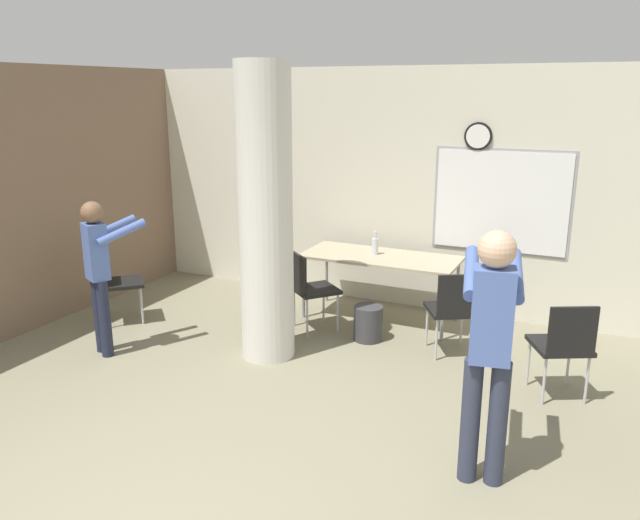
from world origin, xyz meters
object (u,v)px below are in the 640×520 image
object	(u,v)px
chair_table_left	(309,285)
person_watching_back	(100,266)
chair_table_right	(453,306)
bottle_on_table	(375,246)
folding_table	(381,260)
chair_by_left_wall	(115,278)
person_playing_side	(490,338)
chair_mid_room	(564,342)

from	to	relation	value
chair_table_left	person_watching_back	world-z (taller)	person_watching_back
chair_table_right	person_watching_back	distance (m)	3.44
bottle_on_table	person_watching_back	bearing A→B (deg)	-134.78
folding_table	chair_by_left_wall	size ratio (longest dim) A/B	1.99
bottle_on_table	person_playing_side	bearing A→B (deg)	-56.44
folding_table	chair_mid_room	xyz separation A→B (m)	(2.03, -1.15, -0.19)
person_watching_back	chair_mid_room	bearing A→B (deg)	12.09
bottle_on_table	chair_by_left_wall	size ratio (longest dim) A/B	0.30
chair_table_left	person_playing_side	bearing A→B (deg)	-41.11
chair_mid_room	person_watching_back	xyz separation A→B (m)	(-4.17, -0.89, 0.39)
person_playing_side	bottle_on_table	bearing A→B (deg)	123.56
folding_table	person_watching_back	size ratio (longest dim) A/B	1.13
folding_table	chair_mid_room	size ratio (longest dim) A/B	1.99
chair_table_left	folding_table	bearing A→B (deg)	47.77
chair_mid_room	bottle_on_table	bearing A→B (deg)	150.78
chair_mid_room	person_playing_side	bearing A→B (deg)	-104.98
chair_by_left_wall	chair_table_left	xyz separation A→B (m)	(2.07, 0.69, 0.00)
chair_mid_room	chair_table_right	size ratio (longest dim) A/B	1.00
chair_by_left_wall	chair_mid_room	xyz separation A→B (m)	(4.68, 0.18, 0.00)
chair_by_left_wall	person_watching_back	world-z (taller)	person_watching_back
chair_table_left	bottle_on_table	bearing A→B (deg)	53.23
chair_mid_room	chair_table_right	distance (m)	1.16
chair_by_left_wall	chair_table_right	size ratio (longest dim) A/B	1.00
chair_table_left	person_playing_side	world-z (taller)	person_playing_side
folding_table	person_playing_side	xyz separation A→B (m)	(1.65, -2.58, 0.31)
bottle_on_table	chair_mid_room	size ratio (longest dim) A/B	0.30
folding_table	chair_mid_room	bearing A→B (deg)	-29.55
bottle_on_table	person_watching_back	world-z (taller)	person_watching_back
person_watching_back	chair_table_left	bearing A→B (deg)	42.07
bottle_on_table	person_playing_side	xyz separation A→B (m)	(1.73, -2.60, 0.17)
chair_table_right	chair_by_left_wall	bearing A→B (deg)	-169.55
chair_table_left	person_playing_side	distance (m)	2.99
chair_table_left	person_playing_side	size ratio (longest dim) A/B	0.50
chair_by_left_wall	person_watching_back	distance (m)	0.96
chair_mid_room	chair_table_left	bearing A→B (deg)	168.80
chair_by_left_wall	chair_table_right	world-z (taller)	same
bottle_on_table	person_playing_side	world-z (taller)	person_playing_side
person_watching_back	folding_table	bearing A→B (deg)	43.72
chair_by_left_wall	chair_table_right	bearing A→B (deg)	10.45
folding_table	person_watching_back	bearing A→B (deg)	-136.28
chair_mid_room	chair_table_left	world-z (taller)	same
chair_by_left_wall	person_playing_side	world-z (taller)	person_playing_side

